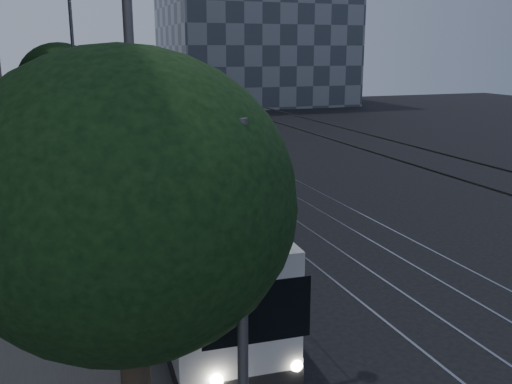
{
  "coord_description": "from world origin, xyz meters",
  "views": [
    {
      "loc": [
        -7.38,
        -16.26,
        6.76
      ],
      "look_at": [
        -0.57,
        2.61,
        1.76
      ],
      "focal_mm": 40.0,
      "sensor_mm": 36.0,
      "label": 1
    }
  ],
  "objects": [
    {
      "name": "tree_4",
      "position": [
        -6.5,
        25.34,
        4.77
      ],
      "size": [
        5.6,
        5.6,
        7.3
      ],
      "color": "#32261B",
      "rests_on": "ground"
    },
    {
      "name": "building_distant_right",
      "position": [
        18.0,
        55.0,
        12.0
      ],
      "size": [
        22.0,
        18.0,
        24.0
      ],
      "primitive_type": "cube",
      "color": "#3C434C",
      "rests_on": "ground"
    },
    {
      "name": "tree_2",
      "position": [
        -6.5,
        13.9,
        4.16
      ],
      "size": [
        4.68,
        4.68,
        6.29
      ],
      "color": "#32261B",
      "rests_on": "ground"
    },
    {
      "name": "sidewalk",
      "position": [
        -7.5,
        20.0,
        0.07
      ],
      "size": [
        5.0,
        90.0,
        0.15
      ],
      "primitive_type": "cube",
      "color": "#65635E",
      "rests_on": "ground"
    },
    {
      "name": "tram_rails",
      "position": [
        2.5,
        20.0,
        0.01
      ],
      "size": [
        4.52,
        90.0,
        0.02
      ],
      "color": "#9B9BA4",
      "rests_on": "ground"
    },
    {
      "name": "car_white_c",
      "position": [
        -2.7,
        26.75,
        0.66
      ],
      "size": [
        2.64,
        4.24,
        1.32
      ],
      "primitive_type": "imported",
      "rotation": [
        0.0,
        0.0,
        -0.34
      ],
      "color": "silver",
      "rests_on": "ground"
    },
    {
      "name": "car_white_a",
      "position": [
        -3.19,
        14.59,
        0.61
      ],
      "size": [
        2.45,
        3.85,
        1.22
      ],
      "primitive_type": "imported",
      "rotation": [
        0.0,
        0.0,
        -0.31
      ],
      "color": "silver",
      "rests_on": "ground"
    },
    {
      "name": "tree_5",
      "position": [
        -7.0,
        37.19,
        4.78
      ],
      "size": [
        4.92,
        4.92,
        7.01
      ],
      "color": "#32261B",
      "rests_on": "ground"
    },
    {
      "name": "tree_3",
      "position": [
        -6.5,
        17.18,
        3.75
      ],
      "size": [
        3.85,
        3.85,
        5.51
      ],
      "color": "#32261B",
      "rests_on": "ground"
    },
    {
      "name": "car_white_d",
      "position": [
        -2.7,
        30.72,
        0.74
      ],
      "size": [
        3.37,
        4.68,
        1.48
      ],
      "primitive_type": "imported",
      "rotation": [
        0.0,
        0.0,
        -0.42
      ],
      "color": "silver",
      "rests_on": "ground"
    },
    {
      "name": "streetlamp_far",
      "position": [
        -5.37,
        19.79,
        6.52
      ],
      "size": [
        2.61,
        0.44,
        10.91
      ],
      "color": "#575759",
      "rests_on": "ground"
    },
    {
      "name": "tree_1",
      "position": [
        -6.5,
        3.56,
        4.39
      ],
      "size": [
        4.01,
        4.01,
        6.23
      ],
      "color": "#32261B",
      "rests_on": "ground"
    },
    {
      "name": "pickup_silver",
      "position": [
        -2.7,
        13.5,
        0.72
      ],
      "size": [
        4.18,
        5.71,
        1.44
      ],
      "primitive_type": "imported",
      "rotation": [
        0.0,
        0.0,
        -0.39
      ],
      "color": "gray",
      "rests_on": "ground"
    },
    {
      "name": "tree_0",
      "position": [
        -6.5,
        -8.55,
        4.71
      ],
      "size": [
        4.74,
        4.74,
        6.87
      ],
      "color": "#32261B",
      "rests_on": "ground"
    },
    {
      "name": "trolleybus",
      "position": [
        -4.02,
        -1.1,
        1.64
      ],
      "size": [
        3.05,
        11.97,
        5.63
      ],
      "rotation": [
        0.0,
        0.0,
        -0.05
      ],
      "color": "silver",
      "rests_on": "ground"
    },
    {
      "name": "streetlamp_near",
      "position": [
        -5.38,
        -4.51,
        6.09
      ],
      "size": [
        2.45,
        0.44,
        10.12
      ],
      "color": "#575759",
      "rests_on": "ground"
    },
    {
      "name": "car_white_b",
      "position": [
        -2.7,
        19.57,
        0.71
      ],
      "size": [
        2.97,
        5.22,
        1.43
      ],
      "primitive_type": "imported",
      "rotation": [
        0.0,
        0.0,
        -0.21
      ],
      "color": "#B7B6BB",
      "rests_on": "ground"
    },
    {
      "name": "ground",
      "position": [
        0.0,
        0.0,
        0.0
      ],
      "size": [
        120.0,
        120.0,
        0.0
      ],
      "primitive_type": "plane",
      "color": "black",
      "rests_on": "ground"
    },
    {
      "name": "overhead_wires",
      "position": [
        -4.97,
        20.0,
        3.47
      ],
      "size": [
        2.23,
        90.0,
        6.0
      ],
      "color": "black",
      "rests_on": "ground"
    }
  ]
}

